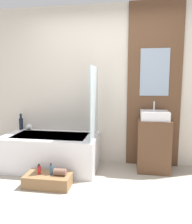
# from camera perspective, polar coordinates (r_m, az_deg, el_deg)

# --- Properties ---
(ground_plane) EXTENTS (12.00, 12.00, 0.00)m
(ground_plane) POSITION_cam_1_polar(r_m,az_deg,el_deg) (2.51, -1.61, -25.25)
(ground_plane) COLOR #A39989
(wall_tiled_back) EXTENTS (4.20, 0.06, 2.60)m
(wall_tiled_back) POSITION_cam_1_polar(r_m,az_deg,el_deg) (3.66, 2.91, 6.82)
(wall_tiled_back) COLOR beige
(wall_tiled_back) RESTS_ON ground_plane
(wall_wood_accent) EXTENTS (0.84, 0.04, 2.60)m
(wall_wood_accent) POSITION_cam_1_polar(r_m,az_deg,el_deg) (3.61, 14.91, 6.74)
(wall_wood_accent) COLOR brown
(wall_wood_accent) RESTS_ON ground_plane
(bathtub) EXTENTS (1.48, 0.78, 0.53)m
(bathtub) POSITION_cam_1_polar(r_m,az_deg,el_deg) (3.61, -11.66, -10.02)
(bathtub) COLOR white
(bathtub) RESTS_ON ground_plane
(glass_shower_screen) EXTENTS (0.01, 0.62, 1.06)m
(glass_shower_screen) POSITION_cam_1_polar(r_m,az_deg,el_deg) (3.20, -0.47, 2.41)
(glass_shower_screen) COLOR silver
(glass_shower_screen) RESTS_ON bathtub
(wooden_step_bench) EXTENTS (0.61, 0.31, 0.16)m
(wooden_step_bench) POSITION_cam_1_polar(r_m,az_deg,el_deg) (3.08, -12.39, -17.01)
(wooden_step_bench) COLOR olive
(wooden_step_bench) RESTS_ON ground_plane
(vanity_cabinet) EXTENTS (0.48, 0.42, 0.80)m
(vanity_cabinet) POSITION_cam_1_polar(r_m,az_deg,el_deg) (3.52, 14.75, -8.37)
(vanity_cabinet) COLOR brown
(vanity_cabinet) RESTS_ON ground_plane
(sink) EXTENTS (0.41, 0.36, 0.27)m
(sink) POSITION_cam_1_polar(r_m,az_deg,el_deg) (3.42, 15.03, -0.83)
(sink) COLOR white
(sink) RESTS_ON vanity_cabinet
(vase_tall_dark) EXTENTS (0.07, 0.07, 0.28)m
(vase_tall_dark) POSITION_cam_1_polar(r_m,az_deg,el_deg) (4.05, -18.99, -2.76)
(vase_tall_dark) COLOR black
(vase_tall_dark) RESTS_ON bathtub
(vase_round_light) EXTENTS (0.10, 0.10, 0.10)m
(vase_round_light) POSITION_cam_1_polar(r_m,az_deg,el_deg) (3.98, -17.09, -3.80)
(vase_round_light) COLOR white
(vase_round_light) RESTS_ON bathtub
(bottle_soap_primary) EXTENTS (0.04, 0.04, 0.13)m
(bottle_soap_primary) POSITION_cam_1_polar(r_m,az_deg,el_deg) (3.07, -14.66, -14.32)
(bottle_soap_primary) COLOR red
(bottle_soap_primary) RESTS_ON wooden_step_bench
(bottle_soap_secondary) EXTENTS (0.04, 0.04, 0.15)m
(bottle_soap_secondary) POSITION_cam_1_polar(r_m,az_deg,el_deg) (3.01, -11.64, -14.53)
(bottle_soap_secondary) COLOR #2D567A
(bottle_soap_secondary) RESTS_ON wooden_step_bench
(towel_roll) EXTENTS (0.16, 0.09, 0.09)m
(towel_roll) POSITION_cam_1_polar(r_m,az_deg,el_deg) (2.98, -9.35, -15.20)
(towel_roll) COLOR brown
(towel_roll) RESTS_ON wooden_step_bench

